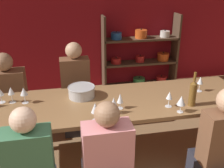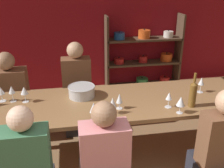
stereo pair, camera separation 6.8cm
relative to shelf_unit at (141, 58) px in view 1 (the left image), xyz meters
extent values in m
cube|color=maroon|center=(-1.13, 0.20, 0.79)|extent=(8.80, 0.06, 2.70)
cube|color=#4C3828|center=(-0.70, 0.00, 0.11)|extent=(0.04, 0.30, 1.33)
cube|color=#4C3828|center=(0.65, 0.00, 0.11)|extent=(0.04, 0.30, 1.33)
cube|color=#4C3828|center=(-0.02, 0.00, -0.54)|extent=(1.35, 0.30, 0.04)
cylinder|color=#338447|center=(-0.02, 0.00, -0.46)|extent=(0.22, 0.22, 0.12)
sphere|color=black|center=(-0.02, 0.00, -0.39)|extent=(0.02, 0.02, 0.02)
cylinder|color=red|center=(0.42, 0.00, -0.46)|extent=(0.19, 0.19, 0.12)
sphere|color=black|center=(0.42, 0.00, -0.39)|extent=(0.02, 0.02, 0.02)
cube|color=#4C3828|center=(-0.02, 0.00, -0.10)|extent=(1.35, 0.30, 0.04)
cylinder|color=red|center=(-0.47, 0.00, -0.03)|extent=(0.19, 0.19, 0.10)
sphere|color=black|center=(-0.47, 0.00, 0.03)|extent=(0.02, 0.02, 0.02)
cylinder|color=red|center=(-0.02, 0.00, -0.02)|extent=(0.16, 0.16, 0.11)
sphere|color=black|center=(-0.02, 0.00, 0.05)|extent=(0.02, 0.02, 0.02)
cylinder|color=#E0561E|center=(0.42, 0.00, -0.01)|extent=(0.21, 0.21, 0.14)
sphere|color=black|center=(0.42, 0.00, 0.07)|extent=(0.02, 0.02, 0.02)
cube|color=#4C3828|center=(-0.02, 0.00, 0.35)|extent=(1.35, 0.30, 0.04)
cylinder|color=#235BAD|center=(-0.47, 0.00, 0.42)|extent=(0.19, 0.19, 0.12)
sphere|color=black|center=(-0.47, 0.00, 0.50)|extent=(0.02, 0.02, 0.02)
cylinder|color=#E0561E|center=(-0.02, 0.00, 0.44)|extent=(0.21, 0.21, 0.14)
sphere|color=black|center=(-0.02, 0.00, 0.52)|extent=(0.02, 0.02, 0.02)
cylinder|color=silver|center=(0.42, 0.00, 0.42)|extent=(0.17, 0.17, 0.11)
sphere|color=black|center=(0.42, 0.00, 0.48)|extent=(0.02, 0.02, 0.02)
cube|color=olive|center=(-0.94, -2.03, 0.18)|extent=(2.94, 0.85, 0.04)
cube|color=olive|center=(0.45, -1.68, -0.20)|extent=(0.08, 0.08, 0.72)
cylinder|color=#B7BABC|center=(-1.26, -1.86, 0.26)|extent=(0.28, 0.28, 0.12)
torus|color=#B7BABC|center=(-1.26, -1.86, 0.32)|extent=(0.29, 0.29, 0.01)
cylinder|color=brown|center=(-0.20, -2.28, 0.32)|extent=(0.07, 0.07, 0.23)
cone|color=brown|center=(-0.20, -2.28, 0.45)|extent=(0.07, 0.07, 0.03)
cylinder|color=brown|center=(-0.20, -2.28, 0.51)|extent=(0.03, 0.03, 0.09)
cylinder|color=white|center=(-0.37, -2.39, 0.20)|extent=(0.06, 0.06, 0.00)
cylinder|color=white|center=(-0.37, -2.39, 0.24)|extent=(0.01, 0.01, 0.08)
cone|color=white|center=(-0.37, -2.39, 0.33)|extent=(0.08, 0.08, 0.09)
cylinder|color=maroon|center=(-0.37, -2.39, 0.30)|extent=(0.05, 0.05, 0.04)
cylinder|color=white|center=(-0.43, -2.26, 0.20)|extent=(0.07, 0.07, 0.00)
cylinder|color=white|center=(-0.43, -2.26, 0.25)|extent=(0.01, 0.01, 0.08)
cone|color=white|center=(-0.43, -2.26, 0.32)|extent=(0.06, 0.06, 0.08)
cylinder|color=maroon|center=(-0.43, -2.26, 0.31)|extent=(0.03, 0.03, 0.03)
cylinder|color=white|center=(-1.00, -2.29, 0.20)|extent=(0.07, 0.07, 0.00)
cylinder|color=white|center=(-1.00, -2.29, 0.24)|extent=(0.01, 0.01, 0.07)
cone|color=white|center=(-1.00, -2.29, 0.32)|extent=(0.07, 0.07, 0.09)
cylinder|color=beige|center=(-1.00, -2.29, 0.29)|extent=(0.04, 0.04, 0.04)
cylinder|color=white|center=(-1.97, -1.86, 0.20)|extent=(0.07, 0.07, 0.00)
cylinder|color=white|center=(-1.97, -1.86, 0.25)|extent=(0.01, 0.01, 0.09)
cone|color=white|center=(-1.97, -1.86, 0.33)|extent=(0.07, 0.07, 0.08)
cylinder|color=white|center=(-0.91, -2.20, 0.20)|extent=(0.06, 0.06, 0.00)
cylinder|color=white|center=(-0.91, -2.20, 0.23)|extent=(0.01, 0.01, 0.06)
cone|color=white|center=(-0.91, -2.20, 0.31)|extent=(0.06, 0.06, 0.09)
cylinder|color=maroon|center=(-0.91, -2.20, 0.29)|extent=(0.04, 0.04, 0.04)
cylinder|color=white|center=(0.05, -1.98, 0.20)|extent=(0.07, 0.07, 0.00)
cylinder|color=white|center=(0.05, -1.98, 0.25)|extent=(0.01, 0.01, 0.09)
cone|color=white|center=(0.05, -1.98, 0.33)|extent=(0.06, 0.06, 0.08)
cylinder|color=beige|center=(0.05, -1.98, 0.31)|extent=(0.03, 0.03, 0.03)
cylinder|color=white|center=(-1.84, -1.89, 0.20)|extent=(0.07, 0.07, 0.00)
cylinder|color=white|center=(-1.84, -1.89, 0.25)|extent=(0.01, 0.01, 0.09)
cone|color=white|center=(-1.84, -1.89, 0.33)|extent=(0.08, 0.08, 0.08)
cylinder|color=maroon|center=(-1.84, -1.89, 0.31)|extent=(0.04, 0.04, 0.03)
cylinder|color=white|center=(-2.08, -1.84, 0.20)|extent=(0.07, 0.07, 0.00)
cylinder|color=white|center=(-2.08, -1.84, 0.24)|extent=(0.01, 0.01, 0.08)
cone|color=white|center=(-2.08, -1.84, 0.32)|extent=(0.07, 0.07, 0.07)
cylinder|color=beige|center=(-2.08, -1.84, 0.30)|extent=(0.04, 0.04, 0.03)
cylinder|color=white|center=(-1.18, -2.38, 0.20)|extent=(0.06, 0.06, 0.00)
cylinder|color=white|center=(-1.18, -2.38, 0.24)|extent=(0.01, 0.01, 0.08)
cone|color=white|center=(-1.18, -2.38, 0.33)|extent=(0.08, 0.08, 0.10)
cube|color=#3D7551|center=(-1.74, -2.73, 0.12)|extent=(0.36, 0.20, 0.51)
sphere|color=beige|center=(-1.74, -2.73, 0.47)|extent=(0.19, 0.19, 0.19)
cube|color=#2D2D38|center=(-1.29, -1.27, -0.33)|extent=(0.37, 0.46, 0.45)
cube|color=brown|center=(-1.29, -1.27, 0.17)|extent=(0.37, 0.20, 0.55)
sphere|color=tan|center=(-1.29, -1.27, 0.55)|extent=(0.21, 0.21, 0.21)
cube|color=brown|center=(-0.12, -2.74, 0.11)|extent=(0.37, 0.20, 0.50)
cube|color=#2D2D38|center=(-2.12, -1.27, -0.34)|extent=(0.44, 0.55, 0.44)
cube|color=brown|center=(-2.12, -1.27, 0.12)|extent=(0.44, 0.24, 0.47)
sphere|color=#9E7556|center=(-2.12, -1.27, 0.46)|extent=(0.22, 0.22, 0.22)
cube|color=pink|center=(-1.14, -2.75, 0.14)|extent=(0.39, 0.21, 0.46)
sphere|color=#9E7556|center=(-1.14, -2.75, 0.47)|extent=(0.20, 0.20, 0.20)
camera|label=1|loc=(-1.44, -4.42, 1.42)|focal=42.00mm
camera|label=2|loc=(-1.38, -4.43, 1.42)|focal=42.00mm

